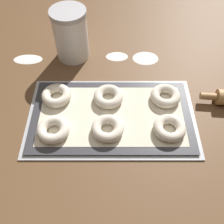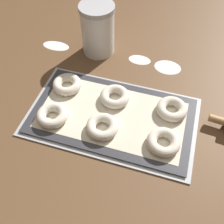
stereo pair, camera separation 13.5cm
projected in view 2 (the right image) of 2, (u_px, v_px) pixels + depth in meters
name	position (u px, v px, depth m)	size (l,w,h in m)	color
ground_plane	(118.00, 119.00, 0.77)	(2.80, 2.80, 0.00)	brown
baking_tray	(112.00, 116.00, 0.77)	(0.49, 0.29, 0.01)	#B2B5BA
baking_mat	(112.00, 115.00, 0.77)	(0.47, 0.26, 0.00)	#333338
bagel_front_left	(52.00, 115.00, 0.75)	(0.09, 0.09, 0.03)	silver
bagel_front_center	(102.00, 127.00, 0.72)	(0.09, 0.09, 0.03)	silver
bagel_front_right	(163.00, 142.00, 0.69)	(0.09, 0.09, 0.03)	silver
bagel_back_left	(67.00, 84.00, 0.82)	(0.09, 0.09, 0.03)	silver
bagel_back_center	(115.00, 97.00, 0.79)	(0.09, 0.09, 0.03)	silver
bagel_back_right	(172.00, 109.00, 0.76)	(0.09, 0.09, 0.03)	silver
flour_canister	(98.00, 29.00, 0.89)	(0.12, 0.12, 0.18)	white
flour_patch_near	(56.00, 46.00, 0.98)	(0.10, 0.05, 0.00)	white
flour_patch_far	(138.00, 59.00, 0.93)	(0.08, 0.05, 0.00)	white
flour_patch_side	(168.00, 67.00, 0.90)	(0.09, 0.07, 0.00)	white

